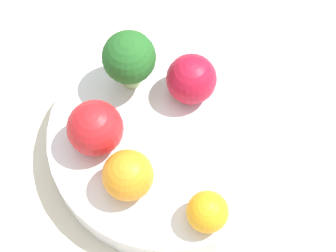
% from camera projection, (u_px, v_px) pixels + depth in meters
% --- Properties ---
extents(ground_plane, '(6.00, 6.00, 0.00)m').
position_uv_depth(ground_plane, '(168.00, 155.00, 0.55)').
color(ground_plane, gray).
extents(table_surface, '(1.20, 1.20, 0.02)m').
position_uv_depth(table_surface, '(168.00, 151.00, 0.54)').
color(table_surface, beige).
rests_on(table_surface, ground_plane).
extents(bowl, '(0.22, 0.22, 0.03)m').
position_uv_depth(bowl, '(168.00, 139.00, 0.52)').
color(bowl, white).
rests_on(bowl, table_surface).
extents(broccoli, '(0.05, 0.05, 0.06)m').
position_uv_depth(broccoli, '(129.00, 58.00, 0.49)').
color(broccoli, '#99C17A').
rests_on(broccoli, bowl).
extents(apple_red, '(0.05, 0.05, 0.05)m').
position_uv_depth(apple_red, '(191.00, 79.00, 0.50)').
color(apple_red, '#B7142D').
rests_on(apple_red, bowl).
extents(apple_green, '(0.05, 0.05, 0.05)m').
position_uv_depth(apple_green, '(95.00, 128.00, 0.47)').
color(apple_green, red).
rests_on(apple_green, bowl).
extents(orange_front, '(0.04, 0.04, 0.04)m').
position_uv_depth(orange_front, '(128.00, 175.00, 0.46)').
color(orange_front, orange).
rests_on(orange_front, bowl).
extents(orange_back, '(0.03, 0.03, 0.03)m').
position_uv_depth(orange_back, '(207.00, 212.00, 0.45)').
color(orange_back, orange).
rests_on(orange_back, bowl).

